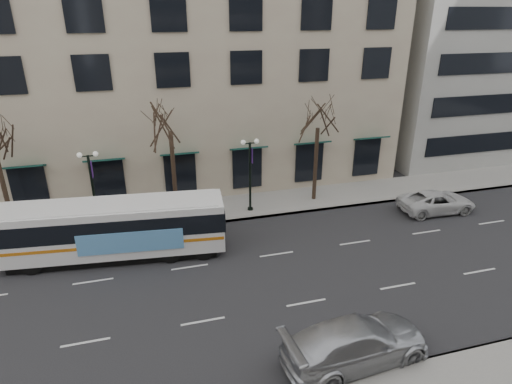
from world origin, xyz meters
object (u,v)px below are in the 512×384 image
object	(u,v)px
lamp_post_left	(93,187)
tree_far_right	(318,114)
tree_far_mid	(169,116)
lamp_post_right	(250,172)
city_bus	(116,228)
white_pickup	(437,202)
silver_car	(356,342)

from	to	relation	value
lamp_post_left	tree_far_right	bearing A→B (deg)	2.29
tree_far_right	tree_far_mid	bearing A→B (deg)	180.00
lamp_post_right	city_bus	world-z (taller)	lamp_post_right
tree_far_mid	lamp_post_right	xyz separation A→B (m)	(5.01, -0.60, -3.96)
white_pickup	tree_far_right	bearing A→B (deg)	64.48
tree_far_mid	silver_car	bearing A→B (deg)	-69.79
tree_far_right	lamp_post_right	world-z (taller)	tree_far_right
lamp_post_right	tree_far_right	bearing A→B (deg)	6.85
lamp_post_left	white_pickup	world-z (taller)	lamp_post_left
city_bus	white_pickup	distance (m)	21.22
tree_far_right	lamp_post_left	xyz separation A→B (m)	(-14.99, -0.60, -3.48)
tree_far_mid	white_pickup	size ratio (longest dim) A/B	1.62
tree_far_right	lamp_post_right	xyz separation A→B (m)	(-4.99, -0.60, -3.48)
lamp_post_left	lamp_post_right	xyz separation A→B (m)	(10.00, 0.00, 0.00)
city_bus	silver_car	size ratio (longest dim) A/B	2.03
tree_far_right	silver_car	world-z (taller)	tree_far_right
tree_far_mid	tree_far_right	distance (m)	10.01
tree_far_right	silver_car	distance (m)	16.60
silver_car	tree_far_right	bearing A→B (deg)	-21.67
city_bus	silver_car	distance (m)	14.20
tree_far_right	white_pickup	distance (m)	10.21
silver_car	lamp_post_left	bearing A→B (deg)	31.09
tree_far_mid	silver_car	world-z (taller)	tree_far_mid
silver_car	tree_far_mid	bearing A→B (deg)	15.16
lamp_post_right	white_pickup	world-z (taller)	lamp_post_right
city_bus	tree_far_right	bearing A→B (deg)	23.46
city_bus	white_pickup	size ratio (longest dim) A/B	2.35
lamp_post_right	silver_car	xyz separation A→B (m)	(0.51, -14.40, -2.06)
tree_far_mid	white_pickup	xyz separation A→B (m)	(17.48, -4.00, -6.17)
lamp_post_left	city_bus	distance (m)	4.04
city_bus	white_pickup	bearing A→B (deg)	6.91
tree_far_mid	lamp_post_right	distance (m)	6.41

